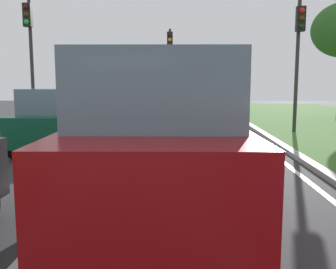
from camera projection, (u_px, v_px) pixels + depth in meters
name	position (u px, v px, depth m)	size (l,w,h in m)	color
ground_plane	(143.00, 153.00, 10.70)	(60.00, 60.00, 0.00)	#2D2D30
lane_line_center	(118.00, 152.00, 10.73)	(0.12, 32.00, 0.01)	silver
lane_line_right_edge	(273.00, 153.00, 10.57)	(0.12, 32.00, 0.01)	silver
curb_right	(291.00, 151.00, 10.55)	(0.24, 48.00, 0.12)	#9E9B93
car_suv_ahead	(159.00, 145.00, 4.88)	(2.07, 4.55, 2.28)	maroon
car_hatchback_far	(59.00, 120.00, 10.95)	(1.83, 3.75, 1.78)	#0C472D
traffic_light_near_right	(299.00, 44.00, 14.23)	(0.32, 0.50, 5.00)	#2D2D2D
traffic_light_overhead_left	(30.00, 42.00, 15.19)	(0.32, 0.50, 5.21)	#2D2D2D
traffic_light_far_median	(170.00, 57.00, 21.92)	(0.32, 0.50, 4.97)	#2D2D2D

